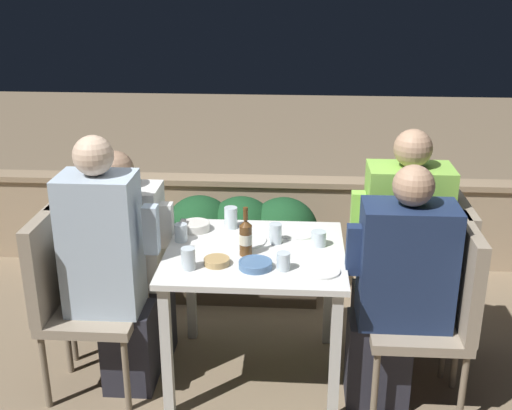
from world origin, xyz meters
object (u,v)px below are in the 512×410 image
Objects in this scene: chair_right_near at (441,303)px; person_green_blouse at (398,253)px; chair_left_far at (90,263)px; person_white_polo at (129,258)px; chair_left_near at (70,288)px; person_blue_shirt at (109,267)px; chair_right_far at (437,273)px; person_navy_jumper at (397,290)px; beer_bottle at (246,237)px.

person_green_blouse reaches higher than chair_right_near.
chair_left_far is 0.22m from person_white_polo.
person_blue_shirt is at bearing -0.00° from chair_left_near.
person_white_polo is 0.90× the size of person_green_blouse.
chair_right_near is 0.32m from chair_right_far.
person_navy_jumper reaches higher than beer_bottle.
chair_left_near is 0.92m from beer_bottle.
person_green_blouse is 5.36× the size of beer_bottle.
person_blue_shirt is 1.01× the size of person_green_blouse.
person_white_polo is at bearing 166.92° from person_navy_jumper.
chair_left_far is at bearing 180.00° from person_white_polo.
person_green_blouse is (1.44, 0.29, -0.02)m from person_blue_shirt.
person_blue_shirt is (0.21, -0.00, 0.12)m from chair_left_near.
chair_left_near is 0.29m from chair_left_far.
person_white_polo is at bearing 168.61° from chair_right_near.
beer_bottle is at bearing -18.37° from person_white_polo.
person_blue_shirt is 1.08× the size of person_navy_jumper.
person_green_blouse is at bearing -0.06° from person_white_polo.
person_navy_jumper reaches higher than chair_left_near.
chair_right_near is 0.72× the size of person_green_blouse.
chair_left_far and chair_right_far have the same top height.
chair_right_near is at bearing 0.00° from person_navy_jumper.
person_green_blouse is (-0.21, -0.00, 0.11)m from chair_right_far.
chair_right_far is at bearing 8.91° from chair_left_near.
beer_bottle is (-0.73, 0.11, 0.21)m from person_navy_jumper.
beer_bottle is (-0.94, 0.11, 0.27)m from chair_right_near.
beer_bottle is at bearing 171.82° from person_navy_jumper.
chair_left_near is 1.00× the size of chair_left_far.
chair_left_far is at bearing 87.83° from chair_left_near.
beer_bottle is at bearing -167.72° from chair_right_far.
person_blue_shirt reaches higher than chair_left_far.
person_blue_shirt is at bearing 179.00° from chair_right_near.
person_white_polo is 1.43m from person_green_blouse.
person_green_blouse is (-0.17, 0.32, 0.11)m from chair_right_near.
person_navy_jumper is at bearing -8.18° from beer_bottle.
chair_left_near is 1.89m from chair_right_far.
chair_left_far is at bearing 123.97° from person_blue_shirt.
person_blue_shirt is 5.43× the size of beer_bottle.
chair_left_near is 1.68m from person_green_blouse.
person_navy_jumper is (1.40, -0.03, -0.06)m from person_blue_shirt.
person_blue_shirt reaches higher than chair_right_near.
person_white_polo is 1.25× the size of chair_right_far.
person_white_polo is (0.22, 0.29, 0.03)m from chair_left_near.
person_blue_shirt is 1.47m from person_green_blouse.
chair_right_near is 0.77× the size of person_navy_jumper.
person_navy_jumper is 0.41m from chair_right_far.
chair_right_far is at bearing 51.61° from person_navy_jumper.
person_blue_shirt is 1.13× the size of person_white_polo.
person_navy_jumper is at bearing -13.08° from person_white_polo.
beer_bottle reaches higher than chair_right_far.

